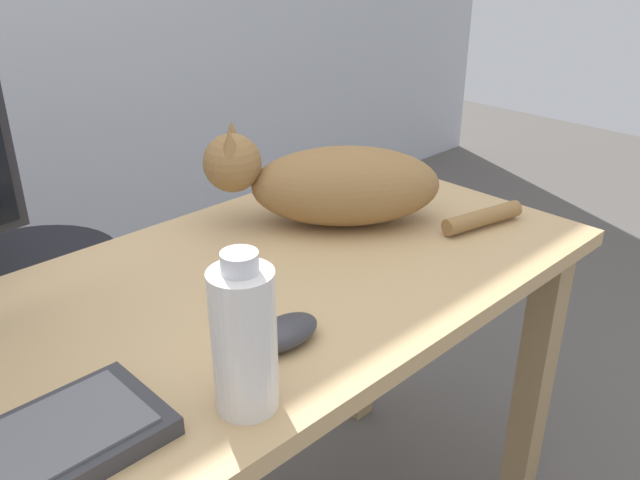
# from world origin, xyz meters

# --- Properties ---
(desk) EXTENTS (1.57, 0.62, 0.74)m
(desk) POSITION_xyz_m (0.00, 0.00, 0.63)
(desk) COLOR tan
(desk) RESTS_ON ground_plane
(office_chair) EXTENTS (0.51, 0.49, 0.94)m
(office_chair) POSITION_xyz_m (0.02, 0.75, 0.41)
(office_chair) COLOR black
(office_chair) RESTS_ON ground_plane
(cat) EXTENTS (0.48, 0.43, 0.20)m
(cat) POSITION_xyz_m (0.44, 0.08, 0.82)
(cat) COLOR olive
(cat) RESTS_ON desk
(computer_mouse) EXTENTS (0.11, 0.06, 0.04)m
(computer_mouse) POSITION_xyz_m (0.10, -0.16, 0.75)
(computer_mouse) COLOR #333338
(computer_mouse) RESTS_ON desk
(water_bottle) EXTENTS (0.08, 0.08, 0.21)m
(water_bottle) POSITION_xyz_m (-0.02, -0.23, 0.83)
(water_bottle) COLOR silver
(water_bottle) RESTS_ON desk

